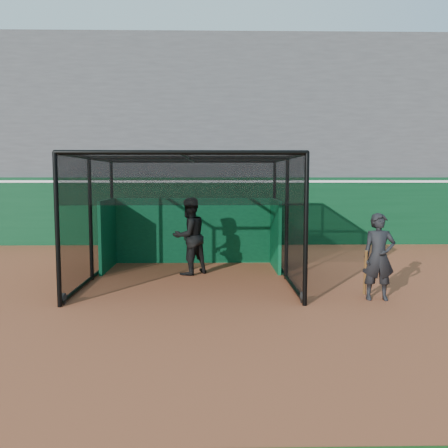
{
  "coord_description": "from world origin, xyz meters",
  "views": [
    {
      "loc": [
        0.38,
        -9.14,
        2.5
      ],
      "look_at": [
        0.59,
        2.0,
        1.4
      ],
      "focal_mm": 38.0,
      "sensor_mm": 36.0,
      "label": 1
    }
  ],
  "objects": [
    {
      "name": "ground",
      "position": [
        0.0,
        0.0,
        0.0
      ],
      "size": [
        120.0,
        120.0,
        0.0
      ],
      "primitive_type": "plane",
      "color": "#9A4C2C",
      "rests_on": "ground"
    },
    {
      "name": "outfield_wall",
      "position": [
        0.0,
        8.5,
        1.29
      ],
      "size": [
        50.0,
        0.5,
        2.5
      ],
      "color": "#0A381C",
      "rests_on": "ground"
    },
    {
      "name": "grandstand",
      "position": [
        0.0,
        12.27,
        4.48
      ],
      "size": [
        50.0,
        7.85,
        8.95
      ],
      "color": "#4C4C4F",
      "rests_on": "ground"
    },
    {
      "name": "batting_cage",
      "position": [
        -0.25,
        2.34,
        1.48
      ],
      "size": [
        4.85,
        4.95,
        2.97
      ],
      "color": "black",
      "rests_on": "ground"
    },
    {
      "name": "batter",
      "position": [
        -0.28,
        2.95,
        0.99
      ],
      "size": [
        1.22,
        1.2,
        1.99
      ],
      "primitive_type": "imported",
      "rotation": [
        0.0,
        0.0,
        3.85
      ],
      "color": "black",
      "rests_on": "ground"
    },
    {
      "name": "on_deck_player",
      "position": [
        3.71,
        0.31,
        0.89
      ],
      "size": [
        0.68,
        0.47,
        1.78
      ],
      "color": "black",
      "rests_on": "ground"
    }
  ]
}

